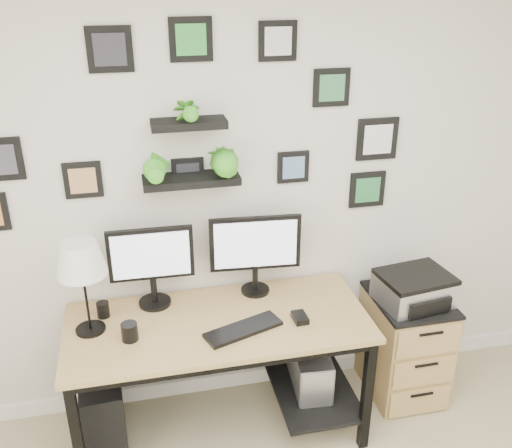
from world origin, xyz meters
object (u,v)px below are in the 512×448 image
object	(u,v)px
pc_tower_grey	(308,378)
mug	(130,332)
printer	(414,288)
monitor_left	(151,261)
desk	(224,335)
pc_tower_black	(104,408)
file_cabinet	(405,345)
table_lamp	(81,261)
monitor_right	(255,248)

from	to	relation	value
pc_tower_grey	mug	bearing A→B (deg)	-172.77
printer	monitor_left	bearing A→B (deg)	173.03
pc_tower_grey	printer	size ratio (longest dim) A/B	1.06
pc_tower_grey	desk	bearing A→B (deg)	-177.10
pc_tower_black	pc_tower_grey	distance (m)	1.19
file_cabinet	pc_tower_grey	bearing A→B (deg)	-177.01
mug	pc_tower_black	distance (m)	0.60
desk	mug	size ratio (longest dim) A/B	17.14
desk	pc_tower_black	size ratio (longest dim) A/B	3.33
desk	monitor_left	bearing A→B (deg)	150.51
table_lamp	pc_tower_grey	world-z (taller)	table_lamp
pc_tower_black	pc_tower_grey	xyz separation A→B (m)	(1.19, 0.02, -0.02)
mug	monitor_left	bearing A→B (deg)	64.66
monitor_left	mug	xyz separation A→B (m)	(-0.14, -0.30, -0.22)
desk	pc_tower_grey	distance (m)	0.65
table_lamp	printer	bearing A→B (deg)	-0.20
monitor_left	mug	distance (m)	0.40
monitor_left	pc_tower_grey	bearing A→B (deg)	-11.47
desk	pc_tower_grey	bearing A→B (deg)	2.90
desk	file_cabinet	bearing A→B (deg)	2.95
pc_tower_black	printer	size ratio (longest dim) A/B	1.10
monitor_left	table_lamp	bearing A→B (deg)	-152.91
pc_tower_black	file_cabinet	distance (m)	1.82
file_cabinet	monitor_right	bearing A→B (deg)	170.76
monitor_left	file_cabinet	size ratio (longest dim) A/B	0.69
pc_tower_grey	file_cabinet	size ratio (longest dim) A/B	0.69
monitor_right	pc_tower_grey	size ratio (longest dim) A/B	1.10
desk	file_cabinet	size ratio (longest dim) A/B	2.39
table_lamp	pc_tower_black	distance (m)	0.91
desk	printer	bearing A→B (deg)	0.97
pc_tower_black	printer	world-z (taller)	printer
pc_tower_grey	printer	world-z (taller)	printer
pc_tower_black	pc_tower_grey	bearing A→B (deg)	-2.78
monitor_right	pc_tower_black	world-z (taller)	monitor_right
mug	printer	world-z (taller)	printer
file_cabinet	printer	xyz separation A→B (m)	(-0.01, -0.04, 0.43)
mug	pc_tower_black	bearing A→B (deg)	149.84
table_lamp	pc_tower_black	bearing A→B (deg)	-64.22
pc_tower_black	printer	xyz separation A→B (m)	(1.81, 0.01, 0.52)
table_lamp	pc_tower_black	xyz separation A→B (m)	(0.01, -0.02, -0.91)
pc_tower_black	file_cabinet	world-z (taller)	file_cabinet
monitor_left	pc_tower_black	world-z (taller)	monitor_left
desk	file_cabinet	xyz separation A→B (m)	(1.13, 0.06, -0.29)
desk	file_cabinet	distance (m)	1.17
monitor_left	monitor_right	xyz separation A→B (m)	(0.57, 0.01, 0.01)
monitor_left	pc_tower_grey	distance (m)	1.18
mug	file_cabinet	distance (m)	1.70
desk	mug	world-z (taller)	mug
monitor_left	pc_tower_grey	world-z (taller)	monitor_left
mug	file_cabinet	xyz separation A→B (m)	(1.62, 0.16, -0.46)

